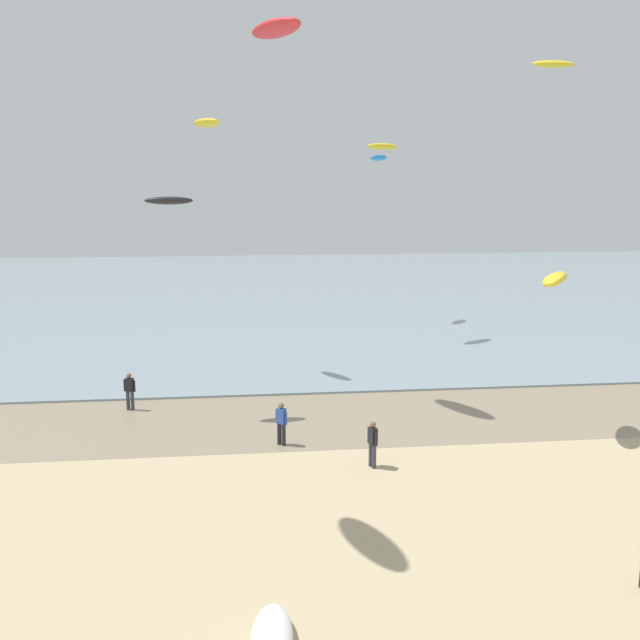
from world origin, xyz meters
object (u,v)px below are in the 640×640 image
kite_aloft_5 (207,123)px  kite_aloft_8 (276,28)px  person_nearest_camera (281,422)px  kite_aloft_2 (554,64)px  grounded_kite (272,639)px  kite_aloft_10 (379,158)px  kite_aloft_9 (383,147)px  kite_aloft_1 (169,201)px  person_far_down_beach (130,390)px  kite_aloft_3 (555,279)px  person_left_flank (373,443)px

kite_aloft_5 → kite_aloft_8: size_ratio=0.65×
person_nearest_camera → kite_aloft_2: size_ratio=0.52×
grounded_kite → person_nearest_camera: bearing=0.1°
kite_aloft_5 → kite_aloft_10: (11.61, 13.85, -1.16)m
grounded_kite → kite_aloft_8: 24.64m
kite_aloft_9 → kite_aloft_10: size_ratio=1.11×
kite_aloft_1 → kite_aloft_5: size_ratio=0.87×
kite_aloft_5 → person_far_down_beach: bearing=117.8°
kite_aloft_3 → kite_aloft_10: kite_aloft_10 is taller
kite_aloft_10 → kite_aloft_9: bearing=-151.6°
person_left_flank → kite_aloft_9: 24.51m
person_left_flank → kite_aloft_5: bearing=113.5°
kite_aloft_1 → kite_aloft_3: kite_aloft_1 is taller
person_far_down_beach → grounded_kite: (5.53, -17.68, -0.66)m
kite_aloft_1 → kite_aloft_3: bearing=161.6°
grounded_kite → kite_aloft_9: 34.45m
kite_aloft_5 → kite_aloft_8: (3.25, -5.48, 3.49)m
person_nearest_camera → kite_aloft_1: (-4.37, 4.32, 8.41)m
kite_aloft_1 → person_left_flank: bearing=133.9°
kite_aloft_2 → kite_aloft_8: size_ratio=0.92×
kite_aloft_9 → kite_aloft_10: kite_aloft_9 is taller
person_far_down_beach → kite_aloft_1: (2.13, -0.87, 8.41)m
person_left_flank → kite_aloft_9: bearing=78.1°
kite_aloft_10 → kite_aloft_8: bearing=-165.9°
kite_aloft_5 → kite_aloft_9: bearing=-88.4°
kite_aloft_1 → kite_aloft_3: (15.19, -4.12, -3.00)m
kite_aloft_5 → kite_aloft_10: size_ratio=1.03×
kite_aloft_1 → kite_aloft_10: 24.78m
person_nearest_camera → kite_aloft_9: (7.56, 18.62, 11.43)m
kite_aloft_1 → kite_aloft_8: bearing=-164.1°
person_far_down_beach → kite_aloft_3: size_ratio=0.59×
kite_aloft_3 → kite_aloft_8: kite_aloft_8 is taller
kite_aloft_2 → kite_aloft_10: size_ratio=1.47×
person_nearest_camera → person_left_flank: size_ratio=1.00×
kite_aloft_5 → kite_aloft_9: 12.80m
kite_aloft_2 → kite_aloft_10: bearing=7.3°
person_nearest_camera → kite_aloft_9: kite_aloft_9 is taller
kite_aloft_2 → kite_aloft_3: kite_aloft_2 is taller
kite_aloft_1 → person_nearest_camera: bearing=132.1°
kite_aloft_5 → grounded_kite: bearing=152.1°
person_nearest_camera → kite_aloft_5: kite_aloft_5 is taller
person_left_flank → grounded_kite: 10.72m
person_nearest_camera → kite_aloft_10: size_ratio=0.76×
person_far_down_beach → person_left_flank: bearing=-39.1°
kite_aloft_9 → kite_aloft_5: bearing=-177.4°
person_nearest_camera → kite_aloft_10: (8.63, 25.26, 11.00)m
kite_aloft_5 → kite_aloft_3: bearing=-161.8°
kite_aloft_3 → kite_aloft_5: kite_aloft_5 is taller
kite_aloft_8 → kite_aloft_3: bearing=32.9°
kite_aloft_2 → kite_aloft_9: (-14.44, -8.21, -6.48)m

